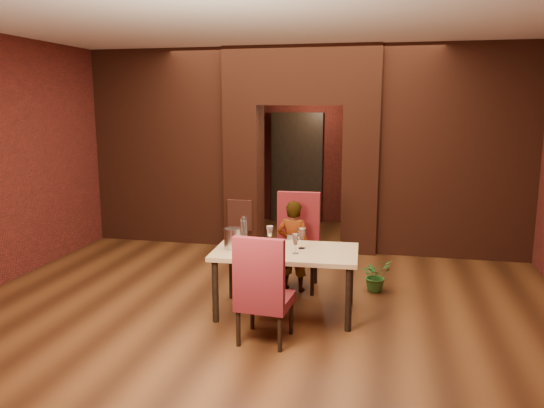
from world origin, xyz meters
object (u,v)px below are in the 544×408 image
Objects in this scene: chair_near at (265,287)px; wine_bucket at (232,238)px; dining_table at (286,282)px; potted_plant at (376,275)px; person_seated at (293,246)px; wine_glass_b at (302,239)px; wine_glass_a at (270,235)px; water_bottle at (244,230)px; chair_far at (296,242)px; wine_glass_c at (295,244)px.

chair_near is 0.88m from wine_bucket.
dining_table is 3.82× the size of potted_plant.
person_seated is 1.10m from potted_plant.
chair_near reaches higher than wine_bucket.
wine_glass_a is at bearing 169.05° from wine_glass_b.
wine_bucket reaches higher than potted_plant.
water_bottle is (-0.45, 0.87, 0.35)m from chair_near.
chair_near is at bearing -97.68° from dining_table.
chair_near reaches higher than wine_glass_a.
chair_near is 1.48m from person_seated.
chair_far is 5.27× the size of wine_bucket.
person_seated is 1.03m from wine_bucket.
person_seated is at bearing 74.32° from wine_glass_a.
dining_table is 0.74m from chair_near.
person_seated is 0.95m from wine_glass_c.
wine_glass_b is at bearing 81.83° from wine_glass_c.
potted_plant is (1.00, 0.11, -0.40)m from chair_far.
wine_glass_c is 0.93× the size of wine_bucket.
dining_table is at bearing 135.77° from wine_glass_c.
chair_far is 5.34× the size of wine_glass_b.
potted_plant is (1.19, 0.78, -0.64)m from wine_glass_a.
water_bottle is at bearing 156.97° from wine_glass_c.
dining_table is at bearing -37.46° from wine_glass_a.
wine_glass_b is at bearing -133.22° from potted_plant.
chair_far is at bearing 58.60° from wine_bucket.
wine_glass_a is 0.54× the size of potted_plant.
dining_table is at bearing 7.11° from wine_bucket.
wine_glass_a is at bearing 81.24° from person_seated.
dining_table is 0.55m from wine_glass_a.
wine_glass_a is 0.68× the size of water_bottle.
chair_far is 1.05× the size of person_seated.
dining_table is 1.43× the size of chair_near.
chair_near is 0.95× the size of person_seated.
wine_bucket is at bearing -46.59° from chair_near.
wine_glass_a is (-0.22, 0.17, 0.48)m from dining_table.
wine_bucket is at bearing -175.54° from dining_table.
person_seated reaches higher than wine_glass_a.
dining_table is 6.84× the size of wine_bucket.
chair_far is 1.56m from chair_near.
wine_glass_a is at bearing 33.02° from wine_bucket.
wine_glass_a reaches higher than dining_table.
wine_glass_c is 0.52× the size of potted_plant.
chair_near is 3.38× the size of water_bottle.
wine_bucket is (-0.56, -0.91, 0.25)m from chair_far.
dining_table is 1.37m from potted_plant.
chair_near is at bearing -108.16° from wine_glass_c.
wine_glass_a is at bearing 3.75° from water_bottle.
wine_glass_c is 1.51m from potted_plant.
wine_glass_a is 0.96× the size of wine_bucket.
chair_far is at bearing 99.32° from wine_glass_c.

